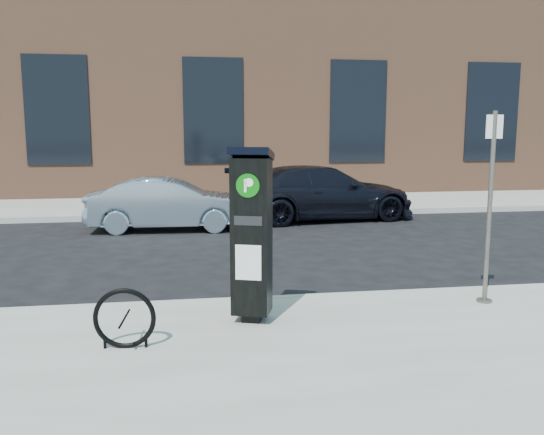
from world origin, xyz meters
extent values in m
plane|color=black|center=(0.00, 0.00, 0.00)|extent=(120.00, 120.00, 0.00)
cube|color=gray|center=(0.00, 14.00, 0.07)|extent=(60.00, 12.00, 0.15)
cube|color=#9E9B93|center=(0.00, -0.02, 0.07)|extent=(60.00, 0.12, 0.16)
cube|color=#9E9B93|center=(0.00, 8.02, 0.07)|extent=(60.00, 0.12, 0.16)
cube|color=brown|center=(0.00, 17.00, 4.00)|extent=(28.00, 10.00, 8.00)
cube|color=black|center=(-5.00, 11.98, 3.00)|extent=(2.00, 0.06, 3.50)
cube|color=black|center=(0.00, 11.98, 3.00)|extent=(2.00, 0.06, 3.50)
cube|color=black|center=(5.00, 11.98, 3.00)|extent=(2.00, 0.06, 3.50)
cube|color=black|center=(10.00, 11.98, 3.00)|extent=(2.00, 0.06, 3.50)
cube|color=black|center=(-0.28, -0.95, 0.20)|extent=(0.28, 0.28, 0.11)
cube|color=black|center=(-0.28, -0.95, 1.19)|extent=(0.54, 0.50, 1.86)
cube|color=black|center=(-0.28, -0.95, 2.16)|extent=(0.59, 0.56, 0.17)
cylinder|color=#07510A|center=(-0.34, -1.13, 1.81)|extent=(0.26, 0.10, 0.27)
cube|color=white|center=(-0.34, -1.13, 1.81)|extent=(0.10, 0.04, 0.15)
cube|color=silver|center=(-0.34, -1.13, 0.91)|extent=(0.29, 0.11, 0.41)
cube|color=black|center=(-0.34, -1.13, 1.41)|extent=(0.31, 0.11, 0.11)
cylinder|color=#494441|center=(2.89, -0.67, 0.17)|extent=(0.20, 0.20, 0.03)
cylinder|color=#494441|center=(2.89, -0.67, 1.41)|extent=(0.06, 0.06, 2.52)
cube|color=silver|center=(2.89, -0.67, 2.47)|extent=(0.22, 0.03, 0.30)
torus|color=black|center=(-1.71, -1.60, 0.47)|extent=(0.66, 0.11, 0.66)
cylinder|color=black|center=(-1.92, -1.59, 0.21)|extent=(0.03, 0.03, 0.13)
cylinder|color=black|center=(-1.49, -1.62, 0.21)|extent=(0.03, 0.03, 0.13)
imported|color=#8798AB|center=(-1.42, 6.40, 0.63)|extent=(3.90, 1.52, 1.26)
imported|color=black|center=(2.62, 7.40, 0.73)|extent=(5.21, 2.61, 1.45)
camera|label=1|loc=(-1.07, -7.59, 2.46)|focal=38.00mm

